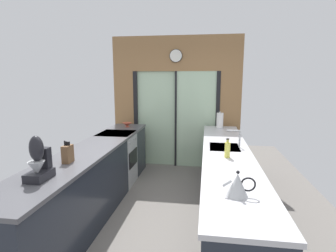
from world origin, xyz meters
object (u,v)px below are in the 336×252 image
Objects in this scene: soap_bottle at (227,149)px; paper_towel_roll at (220,120)px; knife_block at (68,154)px; stand_mixer at (39,163)px; kettle at (238,185)px; oven_range at (117,159)px; mixing_bowl at (127,125)px.

paper_towel_roll is at bearing 90.00° from soap_bottle.
stand_mixer reaches higher than knife_block.
kettle is at bearing -19.00° from knife_block.
oven_range is 2.19× the size of stand_mixer.
soap_bottle is at bearing -90.00° from paper_towel_roll.
kettle is (1.80, -2.27, 0.56)m from oven_range.
oven_range is at bearing 128.42° from kettle.
stand_mixer is 3.42m from paper_towel_roll.
kettle reaches higher than oven_range.
kettle is at bearing -58.08° from mixing_bowl.
knife_block is 3.00m from paper_towel_roll.
knife_block is at bearing -90.00° from mixing_bowl.
knife_block is 0.95× the size of kettle.
mixing_bowl is at bearing 88.21° from oven_range.
stand_mixer reaches higher than paper_towel_roll.
soap_bottle is (1.80, -1.20, 0.56)m from oven_range.
knife_block is 0.79× the size of paper_towel_roll.
paper_towel_roll is at bearing 53.54° from knife_block.
stand_mixer is at bearing -89.51° from oven_range.
knife_block is (-0.00, -2.25, 0.06)m from mixing_bowl.
stand_mixer is 2.03m from soap_bottle.
kettle is 0.82× the size of paper_towel_roll.
stand_mixer is 1.61× the size of kettle.
soap_bottle is (1.78, 0.97, -0.06)m from stand_mixer.
mixing_bowl is 0.45× the size of stand_mixer.
kettle is 1.07m from soap_bottle.
oven_range is 3.69× the size of knife_block.
mixing_bowl is (0.02, 0.59, 0.51)m from oven_range.
mixing_bowl is 0.82× the size of soap_bottle.
knife_block is at bearing -165.62° from soap_bottle.
stand_mixer reaches higher than oven_range.
oven_range is 3.52× the size of kettle.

